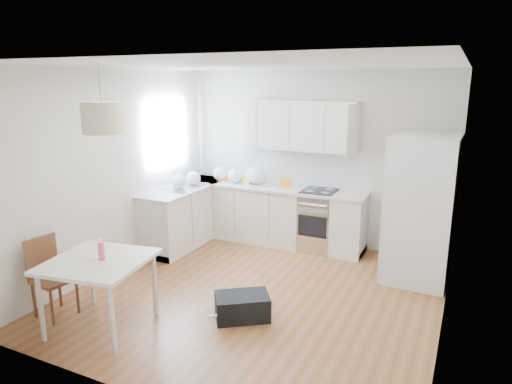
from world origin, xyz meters
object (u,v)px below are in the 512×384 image
Objects in this scene: refrigerator at (422,208)px; gym_bag at (242,306)px; dining_table at (98,267)px; dining_chair at (54,278)px.

refrigerator is 3.27× the size of gym_bag.
dining_table is 1.24× the size of dining_chair.
refrigerator is 2.65m from gym_bag.
dining_table is at bearing 177.88° from gym_bag.
dining_chair is (-0.64, -0.03, -0.23)m from dining_table.
refrigerator is 3.96m from dining_table.
gym_bag is (1.24, 0.80, -0.54)m from dining_table.
gym_bag is (-1.60, -1.95, -0.81)m from refrigerator.
gym_bag is at bearing 23.73° from dining_table.
gym_bag is (1.88, 0.83, -0.31)m from dining_chair.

